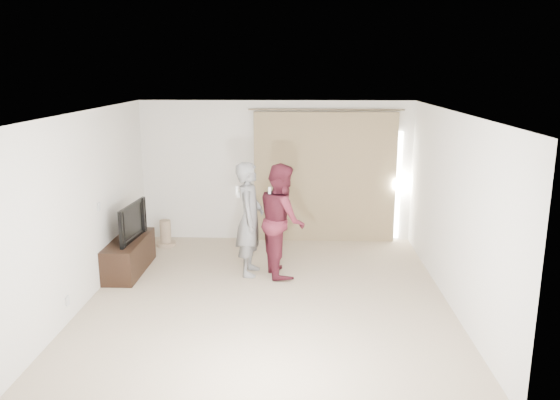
% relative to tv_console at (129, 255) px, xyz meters
% --- Properties ---
extents(floor, '(5.50, 5.50, 0.00)m').
position_rel_tv_console_xyz_m(floor, '(2.27, -0.93, -0.27)').
color(floor, '#BAA88B').
rests_on(floor, ground).
extents(wall_back, '(5.00, 0.04, 2.60)m').
position_rel_tv_console_xyz_m(wall_back, '(2.27, 1.82, 1.03)').
color(wall_back, silver).
rests_on(wall_back, ground).
extents(wall_left, '(0.04, 5.50, 2.60)m').
position_rel_tv_console_xyz_m(wall_left, '(-0.23, -0.93, 1.03)').
color(wall_left, silver).
rests_on(wall_left, ground).
extents(ceiling, '(5.00, 5.50, 0.01)m').
position_rel_tv_console_xyz_m(ceiling, '(2.27, -0.93, 2.33)').
color(ceiling, white).
rests_on(ceiling, wall_back).
extents(curtain, '(2.80, 0.11, 2.46)m').
position_rel_tv_console_xyz_m(curtain, '(3.18, 1.75, 0.94)').
color(curtain, tan).
rests_on(curtain, ground).
extents(tv_console, '(0.48, 1.39, 0.53)m').
position_rel_tv_console_xyz_m(tv_console, '(0.00, 0.00, 0.00)').
color(tv_console, black).
rests_on(tv_console, ground).
extents(tv, '(0.22, 1.01, 0.58)m').
position_rel_tv_console_xyz_m(tv, '(0.00, 0.00, 0.56)').
color(tv, black).
rests_on(tv, tv_console).
extents(scratching_post, '(0.36, 0.36, 0.48)m').
position_rel_tv_console_xyz_m(scratching_post, '(0.26, 1.32, -0.07)').
color(scratching_post, tan).
rests_on(scratching_post, ground).
extents(person_man, '(0.46, 0.67, 1.78)m').
position_rel_tv_console_xyz_m(person_man, '(1.93, -0.02, 0.62)').
color(person_man, slate).
rests_on(person_man, ground).
extents(person_woman, '(0.87, 1.00, 1.76)m').
position_rel_tv_console_xyz_m(person_woman, '(2.43, -0.01, 0.61)').
color(person_woman, '#581A28').
rests_on(person_woman, ground).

